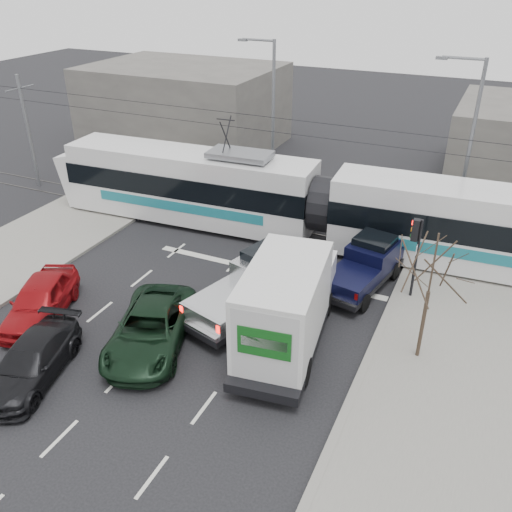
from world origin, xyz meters
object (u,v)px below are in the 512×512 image
at_px(traffic_signal, 416,242).
at_px(red_car, 41,300).
at_px(bare_tree, 433,269).
at_px(navy_pickup, 366,264).
at_px(silver_pickup, 259,283).
at_px(box_truck, 288,305).
at_px(green_car, 151,329).
at_px(street_lamp_far, 270,108).
at_px(street_lamp_near, 467,140).
at_px(tram, 322,205).
at_px(dark_car, 32,361).

height_order(traffic_signal, red_car, traffic_signal).
xyz_separation_m(bare_tree, navy_pickup, (-3.10, 4.25, -2.73)).
height_order(traffic_signal, silver_pickup, traffic_signal).
relative_size(bare_tree, box_truck, 0.66).
distance_m(bare_tree, green_car, 10.39).
relative_size(street_lamp_far, silver_pickup, 1.31).
height_order(bare_tree, street_lamp_near, street_lamp_near).
relative_size(tram, silver_pickup, 4.23).
xyz_separation_m(street_lamp_near, tram, (-5.98, -4.10, -3.01)).
xyz_separation_m(bare_tree, silver_pickup, (-6.71, 0.66, -2.61)).
bearing_deg(dark_car, box_truck, 21.66).
distance_m(street_lamp_far, silver_pickup, 14.36).
height_order(tram, box_truck, tram).
bearing_deg(dark_car, green_car, 35.00).
distance_m(tram, red_car, 13.88).
relative_size(silver_pickup, navy_pickup, 1.29).
relative_size(tram, green_car, 5.21).
height_order(traffic_signal, navy_pickup, traffic_signal).
bearing_deg(navy_pickup, bare_tree, -43.10).
distance_m(traffic_signal, silver_pickup, 6.69).
bearing_deg(street_lamp_far, silver_pickup, -68.45).
relative_size(tram, dark_car, 6.11).
bearing_deg(bare_tree, red_car, -165.51).
xyz_separation_m(street_lamp_far, box_truck, (7.09, -14.75, -3.30)).
bearing_deg(traffic_signal, red_car, -149.87).
distance_m(bare_tree, street_lamp_near, 11.58).
relative_size(street_lamp_near, tram, 0.31).
height_order(tram, green_car, tram).
bearing_deg(green_car, traffic_signal, 23.70).
bearing_deg(street_lamp_near, silver_pickup, -120.66).
bearing_deg(street_lamp_far, box_truck, -64.33).
relative_size(bare_tree, silver_pickup, 0.73).
height_order(silver_pickup, green_car, silver_pickup).
relative_size(street_lamp_near, box_truck, 1.18).
bearing_deg(red_car, silver_pickup, 6.79).
relative_size(street_lamp_near, silver_pickup, 1.31).
xyz_separation_m(bare_tree, street_lamp_near, (-0.29, 11.50, 1.32)).
bearing_deg(navy_pickup, dark_car, -118.59).
relative_size(bare_tree, red_car, 1.04).
relative_size(bare_tree, navy_pickup, 0.93).
height_order(bare_tree, street_lamp_far, street_lamp_far).
distance_m(navy_pickup, dark_car, 14.14).
bearing_deg(red_car, tram, 30.88).
height_order(bare_tree, dark_car, bare_tree).
height_order(navy_pickup, green_car, navy_pickup).
bearing_deg(dark_car, street_lamp_far, 74.51).
relative_size(traffic_signal, street_lamp_far, 0.40).
distance_m(box_truck, red_car, 10.12).
bearing_deg(silver_pickup, street_lamp_near, 75.52).
bearing_deg(tram, red_car, -129.58).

